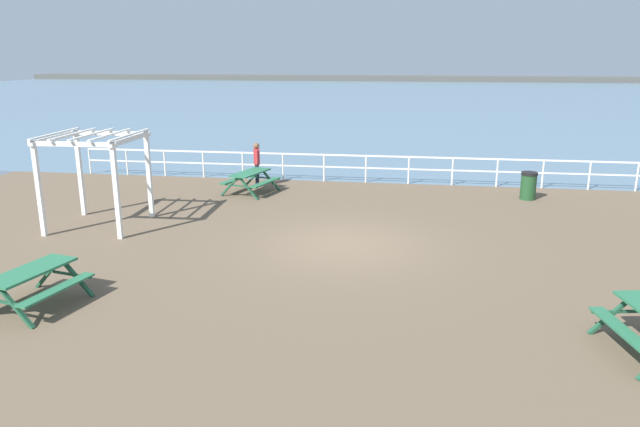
# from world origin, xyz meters

# --- Properties ---
(ground_plane) EXTENTS (30.00, 24.00, 0.20)m
(ground_plane) POSITION_xyz_m (0.00, 0.00, -0.10)
(ground_plane) COLOR brown
(sea_band) EXTENTS (142.00, 90.00, 0.01)m
(sea_band) POSITION_xyz_m (0.00, 52.75, 0.00)
(sea_band) COLOR slate
(sea_band) RESTS_ON ground
(distant_shoreline) EXTENTS (142.00, 6.00, 1.80)m
(distant_shoreline) POSITION_xyz_m (0.00, 95.75, 0.00)
(distant_shoreline) COLOR #4C4C47
(distant_shoreline) RESTS_ON ground
(seaward_railing) EXTENTS (23.07, 0.07, 1.08)m
(seaward_railing) POSITION_xyz_m (0.00, 7.75, 0.74)
(seaward_railing) COLOR white
(seaward_railing) RESTS_ON ground
(picnic_table_near_right) EXTENTS (1.85, 2.07, 0.80)m
(picnic_table_near_right) POSITION_xyz_m (-5.62, -4.86, 0.58)
(picnic_table_near_right) COLOR #286B47
(picnic_table_near_right) RESTS_ON ground
(picnic_table_mid_centre) EXTENTS (1.93, 2.14, 0.80)m
(picnic_table_mid_centre) POSITION_xyz_m (-3.96, 5.33, 0.58)
(picnic_table_mid_centre) COLOR #286B47
(picnic_table_mid_centre) RESTS_ON ground
(visitor) EXTENTS (0.31, 0.51, 1.66)m
(visitor) POSITION_xyz_m (-4.00, 6.45, 0.95)
(visitor) COLOR #1E2338
(visitor) RESTS_ON ground
(lattice_pergola) EXTENTS (2.52, 2.64, 2.70)m
(lattice_pergola) POSITION_xyz_m (-7.18, 0.62, 2.00)
(lattice_pergola) COLOR white
(lattice_pergola) RESTS_ON ground
(litter_bin) EXTENTS (0.55, 0.55, 0.95)m
(litter_bin) POSITION_xyz_m (5.73, 5.88, 0.48)
(litter_bin) COLOR #1E4723
(litter_bin) RESTS_ON ground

